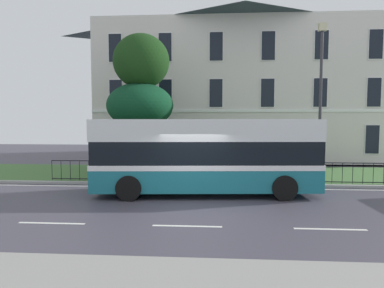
# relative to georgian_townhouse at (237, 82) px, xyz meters

# --- Properties ---
(ground_plane) EXTENTS (60.00, 56.00, 0.18)m
(ground_plane) POSITION_rel_georgian_townhouse_xyz_m (-2.48, -15.07, -6.03)
(ground_plane) COLOR #413D49
(georgian_townhouse) EXTENTS (20.24, 10.54, 11.72)m
(georgian_townhouse) POSITION_rel_georgian_townhouse_xyz_m (0.00, 0.00, 0.00)
(georgian_townhouse) COLOR silver
(georgian_townhouse) RESTS_ON ground_plane
(iron_verge_railing) EXTENTS (19.05, 0.04, 0.97)m
(iron_verge_railing) POSITION_rel_georgian_townhouse_xyz_m (0.00, -11.78, -5.39)
(iron_verge_railing) COLOR black
(iron_verge_railing) RESTS_ON ground_plane
(evergreen_tree) EXTENTS (4.96, 4.96, 7.85)m
(evergreen_tree) POSITION_rel_georgian_townhouse_xyz_m (-5.71, -8.91, -3.07)
(evergreen_tree) COLOR #423328
(evergreen_tree) RESTS_ON ground_plane
(single_decker_bus) EXTENTS (9.05, 3.14, 3.05)m
(single_decker_bus) POSITION_rel_georgian_townhouse_xyz_m (-2.07, -13.73, -4.41)
(single_decker_bus) COLOR #1B6F7D
(single_decker_bus) RESTS_ON ground_plane
(street_lamp_post) EXTENTS (0.36, 0.24, 7.41)m
(street_lamp_post) POSITION_rel_georgian_townhouse_xyz_m (3.29, -10.84, -1.69)
(street_lamp_post) COLOR #333338
(street_lamp_post) RESTS_ON ground_plane
(litter_bin) EXTENTS (0.45, 0.45, 1.17)m
(litter_bin) POSITION_rel_georgian_townhouse_xyz_m (-6.84, -11.23, -5.31)
(litter_bin) COLOR #23472D
(litter_bin) RESTS_ON ground_plane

